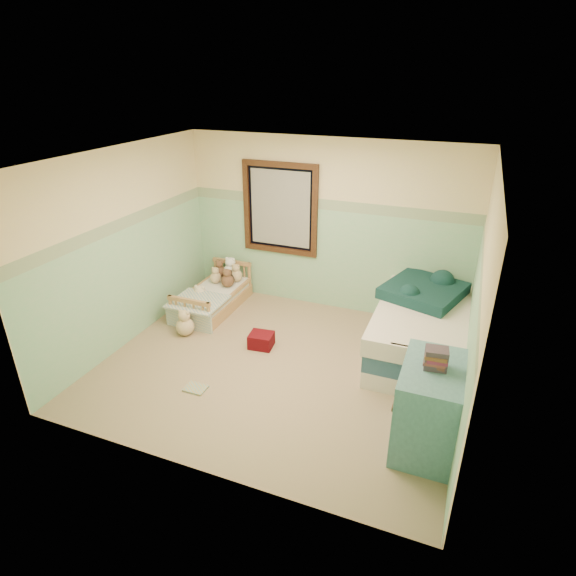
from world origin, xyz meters
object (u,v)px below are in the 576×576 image
at_px(twin_bed_frame, 419,344).
at_px(dresser, 428,407).
at_px(plush_floor_cream, 201,301).
at_px(toddler_bed_frame, 214,303).
at_px(red_pillow, 261,340).
at_px(plush_floor_tan, 185,326).
at_px(floor_book, 196,388).

distance_m(twin_bed_frame, dresser, 1.72).
bearing_deg(plush_floor_cream, twin_bed_frame, 0.19).
distance_m(toddler_bed_frame, plush_floor_cream, 0.19).
distance_m(plush_floor_cream, dresser, 3.87).
bearing_deg(red_pillow, twin_bed_frame, 18.18).
height_order(plush_floor_tan, red_pillow, plush_floor_tan).
distance_m(plush_floor_tan, red_pillow, 1.10).
height_order(toddler_bed_frame, plush_floor_cream, plush_floor_cream).
relative_size(twin_bed_frame, floor_book, 8.43).
relative_size(dresser, red_pillow, 2.92).
bearing_deg(plush_floor_cream, plush_floor_tan, -75.25).
distance_m(plush_floor_tan, dresser, 3.43).
xyz_separation_m(plush_floor_tan, floor_book, (0.77, -1.00, -0.11)).
bearing_deg(plush_floor_tan, plush_floor_cream, 104.75).
relative_size(toddler_bed_frame, red_pillow, 4.44).
relative_size(plush_floor_tan, twin_bed_frame, 0.12).
height_order(plush_floor_cream, dresser, dresser).
relative_size(twin_bed_frame, dresser, 2.35).
xyz_separation_m(red_pillow, floor_book, (-0.32, -1.11, -0.08)).
distance_m(toddler_bed_frame, twin_bed_frame, 3.06).
xyz_separation_m(twin_bed_frame, red_pillow, (-1.93, -0.63, -0.02)).
bearing_deg(floor_book, red_pillow, 73.64).
distance_m(toddler_bed_frame, red_pillow, 1.34).
distance_m(twin_bed_frame, floor_book, 2.85).
relative_size(plush_floor_tan, red_pillow, 0.83).
bearing_deg(dresser, floor_book, -178.26).
height_order(dresser, floor_book, dresser).
height_order(red_pillow, floor_book, red_pillow).
bearing_deg(plush_floor_tan, floor_book, -52.44).
xyz_separation_m(dresser, floor_book, (-2.52, -0.08, -0.43)).
height_order(plush_floor_cream, floor_book, plush_floor_cream).
height_order(plush_floor_tan, floor_book, plush_floor_tan).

